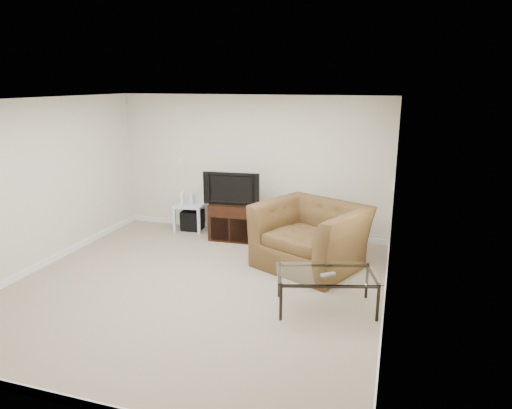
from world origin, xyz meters
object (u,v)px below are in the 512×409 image
(tv_stand, at_px, (234,221))
(side_table, at_px, (190,217))
(subwoofer, at_px, (193,220))
(coffee_table, at_px, (326,291))
(recliner, at_px, (311,226))
(television, at_px, (233,188))

(tv_stand, xyz_separation_m, side_table, (-0.95, 0.23, -0.07))
(subwoofer, xyz_separation_m, coffee_table, (2.91, -2.38, 0.06))
(recliner, bearing_deg, coffee_table, -46.64)
(television, height_order, side_table, television)
(subwoofer, height_order, recliner, recliner)
(tv_stand, height_order, side_table, tv_stand)
(subwoofer, relative_size, coffee_table, 0.30)
(recliner, relative_size, coffee_table, 1.21)
(television, bearing_deg, tv_stand, 87.78)
(side_table, bearing_deg, subwoofer, 40.99)
(tv_stand, height_order, recliner, recliner)
(tv_stand, height_order, subwoofer, tv_stand)
(side_table, height_order, subwoofer, side_table)
(subwoofer, height_order, coffee_table, coffee_table)
(side_table, xyz_separation_m, subwoofer, (0.03, 0.02, -0.07))
(tv_stand, relative_size, subwoofer, 2.13)
(television, distance_m, subwoofer, 1.23)
(coffee_table, bearing_deg, recliner, 109.16)
(side_table, height_order, coffee_table, side_table)
(tv_stand, bearing_deg, recliner, -32.01)
(tv_stand, bearing_deg, coffee_table, -50.07)
(subwoofer, relative_size, recliner, 0.25)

